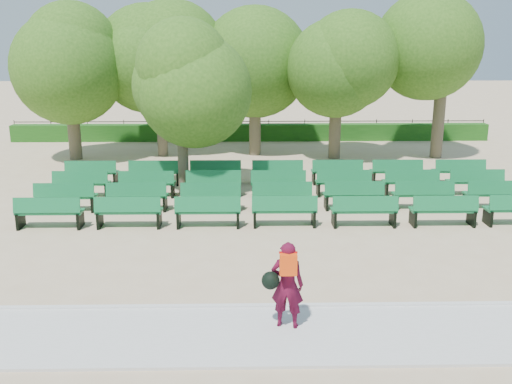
% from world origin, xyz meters
% --- Properties ---
extents(ground, '(120.00, 120.00, 0.00)m').
position_xyz_m(ground, '(0.00, 0.00, 0.00)').
color(ground, tan).
extents(paving, '(30.00, 2.20, 0.06)m').
position_xyz_m(paving, '(0.00, -7.40, 0.03)').
color(paving, silver).
rests_on(paving, ground).
extents(curb, '(30.00, 0.12, 0.10)m').
position_xyz_m(curb, '(0.00, -6.25, 0.05)').
color(curb, silver).
rests_on(curb, ground).
extents(hedge, '(26.00, 0.70, 0.90)m').
position_xyz_m(hedge, '(0.00, 14.00, 0.45)').
color(hedge, '#1E5616').
rests_on(hedge, ground).
extents(fence, '(26.00, 0.10, 1.02)m').
position_xyz_m(fence, '(0.00, 14.40, 0.00)').
color(fence, black).
rests_on(fence, ground).
extents(tree_line, '(21.80, 6.80, 7.04)m').
position_xyz_m(tree_line, '(0.00, 10.00, 0.00)').
color(tree_line, '#3A681C').
rests_on(tree_line, ground).
extents(bench_array, '(1.95, 0.64, 1.22)m').
position_xyz_m(bench_array, '(0.87, 1.72, 0.10)').
color(bench_array, '#136E38').
rests_on(bench_array, ground).
extents(tree_among, '(4.37, 4.37, 5.93)m').
position_xyz_m(tree_among, '(-2.54, 2.99, 3.95)').
color(tree_among, brown).
rests_on(tree_among, ground).
extents(person, '(0.84, 0.54, 1.71)m').
position_xyz_m(person, '(0.44, -7.10, 0.95)').
color(person, '#4C0A22').
rests_on(person, ground).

